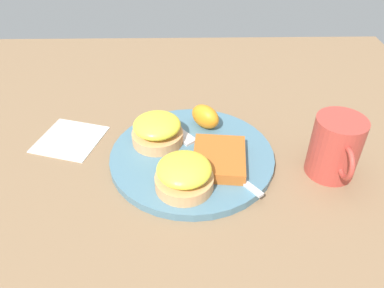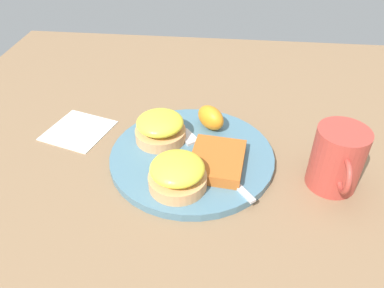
{
  "view_description": "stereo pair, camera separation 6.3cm",
  "coord_description": "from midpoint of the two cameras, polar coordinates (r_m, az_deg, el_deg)",
  "views": [
    {
      "loc": [
        0.5,
        -0.01,
        0.42
      ],
      "look_at": [
        0.0,
        0.0,
        0.03
      ],
      "focal_mm": 35.0,
      "sensor_mm": 36.0,
      "label": 1
    },
    {
      "loc": [
        0.5,
        0.05,
        0.42
      ],
      "look_at": [
        0.0,
        0.0,
        0.03
      ],
      "focal_mm": 35.0,
      "sensor_mm": 36.0,
      "label": 2
    }
  ],
  "objects": [
    {
      "name": "ground_plane",
      "position": [
        0.66,
        2.77,
        -2.46
      ],
      "size": [
        1.1,
        1.1,
        0.0
      ],
      "primitive_type": "plane",
      "color": "#846647"
    },
    {
      "name": "plate",
      "position": [
        0.65,
        2.79,
        -1.99
      ],
      "size": [
        0.28,
        0.28,
        0.01
      ],
      "primitive_type": "cylinder",
      "color": "slate",
      "rests_on": "ground_plane"
    },
    {
      "name": "sandwich_benedict_left",
      "position": [
        0.66,
        -2.15,
        2.38
      ],
      "size": [
        0.09,
        0.09,
        0.05
      ],
      "color": "tan",
      "rests_on": "plate"
    },
    {
      "name": "sandwich_benedict_right",
      "position": [
        0.57,
        0.95,
        -4.69
      ],
      "size": [
        0.09,
        0.09,
        0.05
      ],
      "color": "tan",
      "rests_on": "plate"
    },
    {
      "name": "hashbrown_patty",
      "position": [
        0.62,
        6.78,
        -2.61
      ],
      "size": [
        0.11,
        0.1,
        0.02
      ],
      "primitive_type": "cube",
      "rotation": [
        0.0,
        0.0,
        -0.11
      ],
      "color": "#B45B21",
      "rests_on": "plate"
    },
    {
      "name": "orange_wedge",
      "position": [
        0.7,
        5.48,
        3.92
      ],
      "size": [
        0.07,
        0.07,
        0.04
      ],
      "primitive_type": "ellipsoid",
      "rotation": [
        0.0,
        0.0,
        0.78
      ],
      "color": "orange",
      "rests_on": "plate"
    },
    {
      "name": "fork",
      "position": [
        0.64,
        5.39,
        -2.2
      ],
      "size": [
        0.18,
        0.14,
        0.0
      ],
      "color": "silver",
      "rests_on": "plate"
    },
    {
      "name": "cup",
      "position": [
        0.63,
        24.0,
        -2.2
      ],
      "size": [
        0.11,
        0.08,
        0.1
      ],
      "color": "#B23D33",
      "rests_on": "ground_plane"
    },
    {
      "name": "napkin",
      "position": [
        0.74,
        -14.62,
        1.98
      ],
      "size": [
        0.14,
        0.14,
        0.0
      ],
      "primitive_type": "cube",
      "rotation": [
        0.0,
        0.0,
        -0.29
      ],
      "color": "white",
      "rests_on": "ground_plane"
    }
  ]
}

